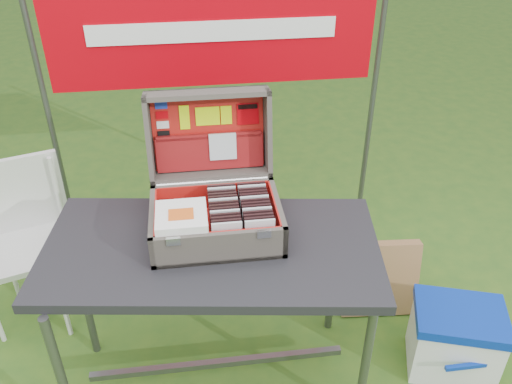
{
  "coord_description": "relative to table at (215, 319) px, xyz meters",
  "views": [
    {
      "loc": [
        -0.14,
        -1.52,
        2.08
      ],
      "look_at": [
        0.08,
        0.1,
        1.01
      ],
      "focal_mm": 38.0,
      "sensor_mm": 36.0,
      "label": 1
    }
  ],
  "objects": [
    {
      "name": "table",
      "position": [
        0.0,
        0.0,
        0.0
      ],
      "size": [
        1.34,
        0.8,
        0.79
      ],
      "primitive_type": null,
      "rotation": [
        0.0,
        0.0,
        -0.14
      ],
      "color": "black",
      "rests_on": "ground"
    },
    {
      "name": "table_top",
      "position": [
        0.0,
        0.0,
        0.38
      ],
      "size": [
        1.34,
        0.8,
        0.04
      ],
      "primitive_type": "cube",
      "rotation": [
        0.0,
        0.0,
        -0.14
      ],
      "color": "black",
      "rests_on": "ground"
    },
    {
      "name": "table_leg_fr",
      "position": [
        0.57,
        -0.26,
        -0.02
      ],
      "size": [
        0.04,
        0.04,
        0.75
      ],
      "primitive_type": "cylinder",
      "color": "#59595B",
      "rests_on": "ground"
    },
    {
      "name": "table_leg_bl",
      "position": [
        -0.57,
        0.26,
        -0.02
      ],
      "size": [
        0.04,
        0.04,
        0.75
      ],
      "primitive_type": "cylinder",
      "color": "#59595B",
      "rests_on": "ground"
    },
    {
      "name": "table_leg_br",
      "position": [
        0.57,
        0.26,
        -0.02
      ],
      "size": [
        0.04,
        0.04,
        0.75
      ],
      "primitive_type": "cylinder",
      "color": "#59595B",
      "rests_on": "ground"
    },
    {
      "name": "table_brace",
      "position": [
        0.0,
        -0.0,
        -0.28
      ],
      "size": [
        1.12,
        0.03,
        0.03
      ],
      "primitive_type": "cube",
      "color": "#59595B",
      "rests_on": "ground"
    },
    {
      "name": "suitcase",
      "position": [
        0.03,
        0.12,
        0.63
      ],
      "size": [
        0.49,
        0.51,
        0.47
      ],
      "primitive_type": null,
      "color": "#4F463D",
      "rests_on": "table"
    },
    {
      "name": "suitcase_base_bottom",
      "position": [
        0.03,
        0.06,
        0.41
      ],
      "size": [
        0.49,
        0.35,
        0.02
      ],
      "primitive_type": "cube",
      "color": "#4F463D",
      "rests_on": "table_top"
    },
    {
      "name": "suitcase_base_wall_front",
      "position": [
        0.03,
        -0.1,
        0.46
      ],
      "size": [
        0.49,
        0.02,
        0.13
      ],
      "primitive_type": "cube",
      "color": "#4F463D",
      "rests_on": "table_top"
    },
    {
      "name": "suitcase_base_wall_back",
      "position": [
        0.03,
        0.23,
        0.46
      ],
      "size": [
        0.49,
        0.02,
        0.13
      ],
      "primitive_type": "cube",
      "color": "#4F463D",
      "rests_on": "table_top"
    },
    {
      "name": "suitcase_base_wall_left",
      "position": [
        -0.21,
        0.06,
        0.46
      ],
      "size": [
        0.02,
        0.35,
        0.13
      ],
      "primitive_type": "cube",
      "color": "#4F463D",
      "rests_on": "table_top"
    },
    {
      "name": "suitcase_base_wall_right",
      "position": [
        0.26,
        0.06,
        0.46
      ],
      "size": [
        0.02,
        0.35,
        0.13
      ],
      "primitive_type": "cube",
      "color": "#4F463D",
      "rests_on": "table_top"
    },
    {
      "name": "suitcase_liner_floor",
      "position": [
        0.03,
        0.06,
        0.42
      ],
      "size": [
        0.45,
        0.31,
        0.01
      ],
      "primitive_type": "cube",
      "color": "red",
      "rests_on": "suitcase_base_bottom"
    },
    {
      "name": "suitcase_latch_left",
      "position": [
        -0.13,
        -0.11,
        0.52
      ],
      "size": [
        0.05,
        0.01,
        0.03
      ],
      "primitive_type": "cube",
      "color": "silver",
      "rests_on": "suitcase_base_wall_front"
    },
    {
      "name": "suitcase_latch_right",
      "position": [
        0.19,
        -0.11,
        0.52
      ],
      "size": [
        0.05,
        0.01,
        0.03
      ],
      "primitive_type": "cube",
      "color": "silver",
      "rests_on": "suitcase_base_wall_front"
    },
    {
      "name": "suitcase_hinge",
      "position": [
        0.03,
        0.24,
        0.53
      ],
      "size": [
        0.44,
        0.02,
        0.02
      ],
      "primitive_type": "cylinder",
      "rotation": [
        0.0,
        1.57,
        0.0
      ],
      "color": "silver",
      "rests_on": "suitcase_base_wall_back"
    },
    {
      "name": "suitcase_lid_back",
      "position": [
        0.03,
        0.39,
        0.68
      ],
      "size": [
        0.49,
        0.08,
        0.35
      ],
      "primitive_type": "cube",
      "rotation": [
        -1.76,
        0.0,
        0.0
      ],
      "color": "#4F463D",
      "rests_on": "suitcase_base_wall_back"
    },
    {
      "name": "suitcase_lid_rim_far",
      "position": [
        0.03,
        0.37,
        0.85
      ],
      "size": [
        0.49,
        0.13,
        0.04
      ],
      "primitive_type": "cube",
      "rotation": [
        -1.76,
        0.0,
        0.0
      ],
      "color": "#4F463D",
      "rests_on": "suitcase_lid_back"
    },
    {
      "name": "suitcase_lid_rim_near",
      "position": [
        0.03,
        0.31,
        0.53
      ],
      "size": [
        0.49,
        0.13,
        0.04
      ],
      "primitive_type": "cube",
      "rotation": [
        -1.76,
        0.0,
        0.0
      ],
      "color": "#4F463D",
      "rests_on": "suitcase_lid_back"
    },
    {
      "name": "suitcase_lid_rim_left",
      "position": [
        -0.21,
        0.34,
        0.69
      ],
      "size": [
        0.02,
        0.2,
        0.37
      ],
      "primitive_type": "cube",
      "rotation": [
        -1.76,
        0.0,
        0.0
      ],
      "color": "#4F463D",
      "rests_on": "suitcase_lid_back"
    },
    {
      "name": "suitcase_lid_rim_right",
      "position": [
        0.26,
        0.34,
        0.69
      ],
      "size": [
        0.02,
        0.2,
        0.37
      ],
      "primitive_type": "cube",
      "rotation": [
        -1.76,
        0.0,
        0.0
      ],
      "color": "#4F463D",
      "rests_on": "suitcase_lid_back"
    },
    {
      "name": "suitcase_lid_liner",
      "position": [
        0.03,
        0.38,
        0.68
      ],
      "size": [
        0.45,
        0.06,
        0.31
      ],
      "primitive_type": "cube",
      "rotation": [
        -1.76,
        0.0,
        0.0
      ],
      "color": "red",
      "rests_on": "suitcase_lid_back"
    },
    {
      "name": "suitcase_liner_wall_front",
      "position": [
        0.03,
        -0.09,
        0.47
      ],
      "size": [
        0.45,
        0.01,
        0.11
      ],
      "primitive_type": "cube",
      "color": "red",
      "rests_on": "suitcase_base_bottom"
    },
    {
      "name": "suitcase_liner_wall_back",
      "position": [
        0.03,
        0.22,
        0.47
      ],
      "size": [
        0.45,
        0.01,
        0.11
      ],
      "primitive_type": "cube",
      "color": "red",
      "rests_on": "suitcase_base_bottom"
    },
    {
      "name": "suitcase_liner_wall_left",
      "position": [
        -0.2,
        0.06,
        0.47
      ],
      "size": [
        0.01,
        0.31,
        0.11
      ],
      "primitive_type": "cube",
      "color": "red",
      "rests_on": "suitcase_base_bottom"
    },
    {
      "name": "suitcase_liner_wall_right",
      "position": [
        0.25,
        0.06,
        0.47
      ],
      "size": [
        0.01,
        0.31,
        0.11
      ],
      "primitive_type": "cube",
      "color": "red",
      "rests_on": "suitcase_base_bottom"
    },
    {
      "name": "suitcase_lid_pocket",
      "position": [
        0.03,
        0.35,
        0.6
      ],
      "size": [
        0.43,
        0.06,
        0.14
      ],
      "primitive_type": "cube",
      "rotation": [
        -1.76,
        0.0,
        0.0
      ],
      "color": "maroon",
      "rests_on": "suitcase_lid_liner"
    },
    {
      "name": "suitcase_pocket_edge",
      "position": [
        0.03,
        0.35,
        0.67
      ],
      "size": [
        0.42,
        0.02,
        0.02
      ],
      "primitive_type": "cube",
      "rotation": [
        -1.76,
        0.0,
        0.0
      ],
      "color": "maroon",
      "rests_on": "suitcase_lid_pocket"
    },
    {
      "name": "suitcase_pocket_cd",
      "position": [
        0.08,
        0.33,
        0.63
      ],
      "size": [
        0.11,
        0.03,
        0.11
      ],
      "primitive_type": "cube",
      "rotation": [
        -1.76,
        0.0,
        0.0
      ],
      "color": "silver",
      "rests_on": "suitcase_lid_pocket"
    },
    {
      "name": "lid_sticker_cc_a",
      "position": [
        -0.15,
        0.4,
        0.8
      ],
      "size": [
        0.05,
        0.01,
        0.03
      ],
      "primitive_type": "cube",
      "rotation": [
        -1.76,
        0.0,
        0.0
      ],
      "color": "#1933B2",
      "rests_on": "suitcase_lid_liner"
    },
    {
      "name": "lid_sticker_cc_b",
      "position": [
        -0.15,
        0.39,
        0.76
      ],
      "size": [
        0.05,
        0.01,
        0.03
      ],
      "primitive_type": "cube",
      "rotation": [
        -1.76,
        0.0,
        0.0
      ],
      "color": "#B80008",
      "rests_on": "suitcase_lid_liner"
    },
    {
      "name": "lid_sticker_cc_c",
      "position": [
        -0.15,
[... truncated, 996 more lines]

